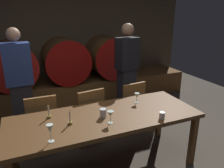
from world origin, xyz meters
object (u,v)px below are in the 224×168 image
at_px(chair_left, 42,121).
at_px(dining_table, 105,121).
at_px(wine_glass_left, 50,129).
at_px(cup_left, 103,113).
at_px(guest_right, 127,71).
at_px(wine_glass_right, 137,96).
at_px(cup_right, 162,115).
at_px(candle_left, 49,114).
at_px(wine_barrel_right, 108,56).
at_px(guest_left, 20,85).
at_px(chair_center, 89,113).
at_px(wine_barrel_center, 65,60).
at_px(candle_right, 70,120).
at_px(wine_barrel_left, 13,64).
at_px(wine_glass_center, 110,114).
at_px(chair_right, 130,104).

bearing_deg(chair_left, dining_table, 135.75).
bearing_deg(wine_glass_left, cup_left, 23.57).
relative_size(guest_right, wine_glass_right, 12.49).
height_order(chair_left, wine_glass_right, same).
relative_size(chair_left, cup_right, 10.90).
relative_size(guest_right, candle_left, 9.86).
relative_size(wine_barrel_right, wine_glass_right, 6.81).
height_order(guest_left, wine_glass_left, guest_left).
distance_m(chair_center, wine_glass_right, 0.79).
height_order(wine_barrel_center, chair_left, wine_barrel_center).
relative_size(chair_left, candle_right, 5.00).
bearing_deg(guest_left, cup_right, 131.31).
height_order(dining_table, guest_right, guest_right).
distance_m(candle_right, wine_glass_left, 0.37).
xyz_separation_m(candle_right, cup_left, (0.40, 0.01, 0.01)).
bearing_deg(wine_barrel_center, wine_glass_right, -76.47).
height_order(wine_barrel_left, wine_glass_left, wine_barrel_left).
bearing_deg(wine_barrel_left, guest_left, -85.39).
height_order(wine_glass_left, wine_glass_center, wine_glass_left).
height_order(candle_left, candle_right, same).
height_order(candle_right, wine_glass_right, candle_right).
distance_m(wine_barrel_center, wine_glass_left, 2.77).
xyz_separation_m(chair_center, guest_right, (0.90, 0.54, 0.41)).
relative_size(dining_table, candle_left, 12.97).
height_order(chair_center, wine_glass_left, wine_glass_left).
relative_size(wine_barrel_right, wine_glass_center, 6.51).
bearing_deg(wine_barrel_center, guest_left, -126.97).
distance_m(chair_left, cup_right, 1.63).
relative_size(wine_glass_center, cup_left, 1.39).
bearing_deg(wine_glass_center, chair_center, 89.92).
distance_m(wine_barrel_right, dining_table, 2.60).
bearing_deg(wine_barrel_center, chair_center, -90.84).
xyz_separation_m(wine_glass_right, cup_right, (0.04, -0.52, -0.06)).
relative_size(guest_right, cup_right, 21.56).
bearing_deg(cup_right, candle_right, 163.99).
bearing_deg(guest_left, cup_left, 122.65).
bearing_deg(chair_center, wine_glass_center, 82.16).
xyz_separation_m(chair_left, cup_left, (0.65, -0.69, 0.31)).
height_order(chair_center, guest_right, guest_right).
bearing_deg(cup_right, wine_glass_right, 94.37).
relative_size(wine_barrel_right, candle_right, 5.39).
bearing_deg(chair_right, dining_table, 37.45).
relative_size(wine_glass_right, cup_left, 1.33).
height_order(dining_table, candle_right, candle_right).
distance_m(wine_barrel_left, chair_center, 2.05).
relative_size(guest_right, cup_left, 16.63).
distance_m(chair_center, guest_right, 1.13).
relative_size(guest_right, candle_right, 9.89).
xyz_separation_m(dining_table, cup_left, (-0.03, -0.02, 0.12)).
bearing_deg(wine_glass_center, guest_left, 123.40).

